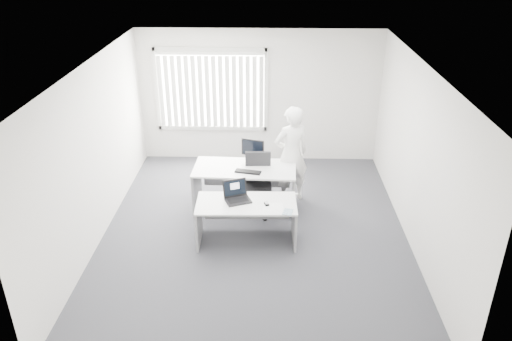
{
  "coord_description": "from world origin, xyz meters",
  "views": [
    {
      "loc": [
        0.24,
        -7.01,
        4.58
      ],
      "look_at": [
        0.02,
        0.15,
        1.08
      ],
      "focal_mm": 35.0,
      "sensor_mm": 36.0,
      "label": 1
    }
  ],
  "objects_px": {
    "desk_near": "(246,214)",
    "laptop": "(238,193)",
    "desk_far": "(245,179)",
    "person": "(291,155)",
    "office_chair": "(258,194)",
    "monitor": "(253,150)"
  },
  "relations": [
    {
      "from": "desk_far",
      "to": "office_chair",
      "type": "bearing_deg",
      "value": -14.1
    },
    {
      "from": "desk_far",
      "to": "laptop",
      "type": "height_order",
      "value": "laptop"
    },
    {
      "from": "desk_far",
      "to": "laptop",
      "type": "bearing_deg",
      "value": -90.5
    },
    {
      "from": "desk_far",
      "to": "laptop",
      "type": "relative_size",
      "value": 4.7
    },
    {
      "from": "office_chair",
      "to": "monitor",
      "type": "bearing_deg",
      "value": 104.04
    },
    {
      "from": "desk_near",
      "to": "person",
      "type": "relative_size",
      "value": 0.87
    },
    {
      "from": "desk_far",
      "to": "office_chair",
      "type": "height_order",
      "value": "office_chair"
    },
    {
      "from": "office_chair",
      "to": "person",
      "type": "bearing_deg",
      "value": 33.33
    },
    {
      "from": "desk_far",
      "to": "person",
      "type": "xyz_separation_m",
      "value": [
        0.82,
        0.35,
        0.32
      ]
    },
    {
      "from": "person",
      "to": "monitor",
      "type": "height_order",
      "value": "person"
    },
    {
      "from": "laptop",
      "to": "office_chair",
      "type": "bearing_deg",
      "value": 51.74
    },
    {
      "from": "monitor",
      "to": "office_chair",
      "type": "bearing_deg",
      "value": -54.53
    },
    {
      "from": "person",
      "to": "desk_near",
      "type": "bearing_deg",
      "value": 38.1
    },
    {
      "from": "office_chair",
      "to": "person",
      "type": "height_order",
      "value": "person"
    },
    {
      "from": "desk_near",
      "to": "monitor",
      "type": "bearing_deg",
      "value": 86.26
    },
    {
      "from": "desk_far",
      "to": "person",
      "type": "relative_size",
      "value": 1.0
    },
    {
      "from": "desk_near",
      "to": "person",
      "type": "bearing_deg",
      "value": 60.91
    },
    {
      "from": "laptop",
      "to": "monitor",
      "type": "relative_size",
      "value": 0.93
    },
    {
      "from": "desk_near",
      "to": "laptop",
      "type": "xyz_separation_m",
      "value": [
        -0.13,
        0.04,
        0.35
      ]
    },
    {
      "from": "desk_near",
      "to": "monitor",
      "type": "height_order",
      "value": "monitor"
    },
    {
      "from": "laptop",
      "to": "desk_far",
      "type": "bearing_deg",
      "value": 65.72
    },
    {
      "from": "desk_far",
      "to": "person",
      "type": "height_order",
      "value": "person"
    }
  ]
}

